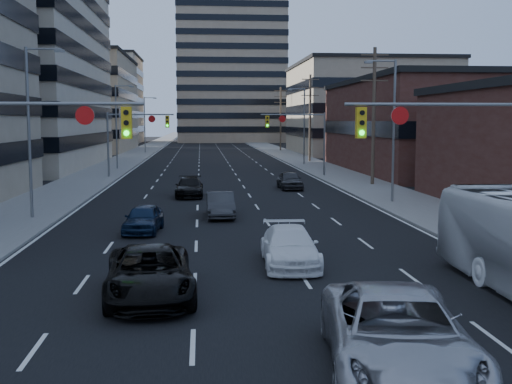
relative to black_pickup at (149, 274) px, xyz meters
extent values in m
plane|color=black|center=(3.11, -4.20, -0.76)|extent=(400.00, 400.00, 0.00)
cube|color=black|center=(3.11, 125.80, -0.75)|extent=(18.00, 300.00, 0.02)
cube|color=slate|center=(-8.39, 125.80, -0.68)|extent=(5.00, 300.00, 0.15)
cube|color=slate|center=(14.61, 125.80, -0.68)|extent=(5.00, 300.00, 0.15)
cube|color=gray|center=(-20.89, 95.80, 7.24)|extent=(20.00, 30.00, 16.00)
cube|color=#472119|center=(27.11, 45.80, 3.74)|extent=(20.00, 30.00, 9.00)
cube|color=gray|center=(28.11, 83.80, 6.24)|extent=(22.00, 28.00, 14.00)
cube|color=gray|center=(9.11, 145.80, 28.24)|extent=(26.00, 26.00, 58.00)
cube|color=#ADA089|center=(-24.89, 135.80, 9.24)|extent=(24.00, 24.00, 20.00)
cube|color=gray|center=(35.11, 125.80, 5.24)|extent=(22.00, 22.00, 12.00)
cylinder|color=slate|center=(-3.64, 3.80, 5.04)|extent=(6.50, 0.12, 0.12)
cube|color=gold|center=(-0.99, 3.80, 4.39)|extent=(0.35, 0.28, 1.10)
cylinder|color=black|center=(-0.99, 3.64, 4.74)|extent=(0.18, 0.06, 0.18)
cylinder|color=black|center=(-0.99, 3.64, 4.39)|extent=(0.18, 0.06, 0.18)
cylinder|color=#0CE526|center=(-0.99, 3.64, 4.04)|extent=(0.18, 0.06, 0.18)
cylinder|color=white|center=(-2.39, 3.77, 4.64)|extent=(0.64, 0.06, 0.64)
cylinder|color=slate|center=(9.86, 3.80, 5.04)|extent=(6.50, 0.12, 0.12)
cube|color=gold|center=(7.21, 3.80, 4.39)|extent=(0.35, 0.28, 1.10)
cylinder|color=black|center=(7.21, 3.64, 4.74)|extent=(0.18, 0.06, 0.18)
cylinder|color=black|center=(7.21, 3.64, 4.39)|extent=(0.18, 0.06, 0.18)
cylinder|color=#0CE526|center=(7.21, 3.64, 4.04)|extent=(0.18, 0.06, 0.18)
cylinder|color=white|center=(8.61, 3.77, 4.64)|extent=(0.64, 0.06, 0.64)
cylinder|color=slate|center=(-6.89, 40.80, 2.24)|extent=(0.18, 0.18, 6.00)
cylinder|color=slate|center=(-3.89, 40.80, 5.04)|extent=(6.00, 0.12, 0.12)
cube|color=gold|center=(-1.49, 40.80, 4.39)|extent=(0.35, 0.28, 1.10)
cylinder|color=black|center=(-1.49, 40.64, 4.74)|extent=(0.18, 0.06, 0.18)
cylinder|color=black|center=(-1.49, 40.64, 4.39)|extent=(0.18, 0.06, 0.18)
cylinder|color=#0CE526|center=(-1.49, 40.64, 4.04)|extent=(0.18, 0.06, 0.18)
cylinder|color=white|center=(-2.89, 40.77, 4.64)|extent=(0.64, 0.06, 0.64)
cylinder|color=slate|center=(13.11, 40.80, 2.24)|extent=(0.18, 0.18, 6.00)
cylinder|color=slate|center=(10.11, 40.80, 5.04)|extent=(6.00, 0.12, 0.12)
cube|color=gold|center=(7.71, 40.80, 4.39)|extent=(0.35, 0.28, 1.10)
cylinder|color=black|center=(7.71, 40.64, 4.74)|extent=(0.18, 0.06, 0.18)
cylinder|color=black|center=(7.71, 40.64, 4.39)|extent=(0.18, 0.06, 0.18)
cylinder|color=#0CE526|center=(7.71, 40.64, 4.04)|extent=(0.18, 0.06, 0.18)
cylinder|color=white|center=(9.11, 40.77, 4.64)|extent=(0.64, 0.06, 0.64)
cylinder|color=#4C3D2D|center=(15.31, 31.80, 4.74)|extent=(0.28, 0.28, 11.00)
cube|color=#4C3D2D|center=(15.31, 31.80, 9.64)|extent=(2.20, 0.10, 0.10)
cube|color=#4C3D2D|center=(15.31, 31.80, 8.64)|extent=(2.20, 0.10, 0.10)
cube|color=#4C3D2D|center=(15.31, 31.80, 7.64)|extent=(2.20, 0.10, 0.10)
cylinder|color=#4C3D2D|center=(15.31, 61.80, 4.74)|extent=(0.28, 0.28, 11.00)
cube|color=#4C3D2D|center=(15.31, 61.80, 9.64)|extent=(2.20, 0.10, 0.10)
cube|color=#4C3D2D|center=(15.31, 61.80, 8.64)|extent=(2.20, 0.10, 0.10)
cube|color=#4C3D2D|center=(15.31, 61.80, 7.64)|extent=(2.20, 0.10, 0.10)
cylinder|color=#4C3D2D|center=(15.31, 91.80, 4.74)|extent=(0.28, 0.28, 11.00)
cube|color=#4C3D2D|center=(15.31, 91.80, 9.64)|extent=(2.20, 0.10, 0.10)
cube|color=#4C3D2D|center=(15.31, 91.80, 8.64)|extent=(2.20, 0.10, 0.10)
cube|color=#4C3D2D|center=(15.31, 91.80, 7.64)|extent=(2.20, 0.10, 0.10)
cylinder|color=slate|center=(-7.39, 15.80, 3.74)|extent=(0.16, 0.16, 9.00)
cylinder|color=slate|center=(-6.49, 15.80, 8.14)|extent=(1.80, 0.10, 0.10)
cube|color=slate|center=(-5.69, 15.80, 8.06)|extent=(0.50, 0.22, 0.14)
cylinder|color=slate|center=(-7.39, 50.80, 3.74)|extent=(0.16, 0.16, 9.00)
cylinder|color=slate|center=(-6.49, 50.80, 8.14)|extent=(1.80, 0.10, 0.10)
cube|color=slate|center=(-5.69, 50.80, 8.06)|extent=(0.50, 0.22, 0.14)
cylinder|color=slate|center=(-7.39, 85.80, 3.74)|extent=(0.16, 0.16, 9.00)
cylinder|color=slate|center=(-6.49, 85.80, 8.14)|extent=(1.80, 0.10, 0.10)
cube|color=slate|center=(-5.69, 85.80, 8.06)|extent=(0.50, 0.22, 0.14)
cylinder|color=slate|center=(13.61, 20.80, 3.74)|extent=(0.16, 0.16, 9.00)
cylinder|color=slate|center=(12.71, 20.80, 8.14)|extent=(1.80, 0.10, 0.10)
cube|color=slate|center=(11.91, 20.80, 8.06)|extent=(0.50, 0.22, 0.14)
cylinder|color=slate|center=(13.61, 55.80, 3.74)|extent=(0.16, 0.16, 9.00)
cylinder|color=slate|center=(12.71, 55.80, 8.14)|extent=(1.80, 0.10, 0.10)
cube|color=slate|center=(11.91, 55.80, 8.06)|extent=(0.50, 0.22, 0.14)
imported|color=black|center=(0.00, 0.00, 0.00)|extent=(2.96, 5.63, 1.51)
imported|color=white|center=(4.71, 3.97, -0.06)|extent=(2.11, 4.84, 1.38)
imported|color=#ABABB0|center=(5.52, -6.20, 0.10)|extent=(3.65, 6.51, 1.72)
imported|color=#0D1C36|center=(-1.17, 11.40, -0.10)|extent=(1.90, 3.99, 1.32)
imported|color=#313133|center=(2.57, 15.87, -0.07)|extent=(1.50, 4.18, 1.37)
imported|color=black|center=(0.73, 25.44, -0.08)|extent=(1.91, 4.64, 1.34)
imported|color=#313133|center=(8.31, 29.86, -0.05)|extent=(1.74, 4.15, 1.40)
camera|label=1|loc=(1.54, -18.64, 4.46)|focal=45.00mm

